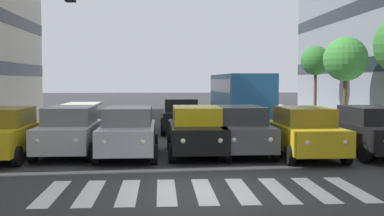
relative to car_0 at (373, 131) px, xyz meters
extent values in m
plane|color=#2D2D30|center=(6.40, 5.12, -0.89)|extent=(180.00, 180.00, 0.00)
cube|color=silver|center=(2.80, 5.12, -0.88)|extent=(0.45, 2.80, 0.01)
cube|color=silver|center=(3.70, 5.12, -0.88)|extent=(0.45, 2.80, 0.01)
cube|color=silver|center=(4.60, 5.12, -0.88)|extent=(0.45, 2.80, 0.01)
cube|color=silver|center=(5.50, 5.12, -0.88)|extent=(0.45, 2.80, 0.01)
cube|color=silver|center=(6.40, 5.12, -0.88)|extent=(0.45, 2.80, 0.01)
cube|color=silver|center=(7.30, 5.12, -0.88)|extent=(0.45, 2.80, 0.01)
cube|color=silver|center=(8.20, 5.12, -0.88)|extent=(0.45, 2.80, 0.01)
cube|color=silver|center=(9.10, 5.12, -0.88)|extent=(0.45, 2.80, 0.01)
cube|color=silver|center=(10.00, 5.12, -0.88)|extent=(0.45, 2.80, 0.01)
cube|color=black|center=(0.00, 0.05, -0.17)|extent=(1.80, 4.40, 0.80)
cube|color=black|center=(0.00, -0.15, 0.53)|extent=(1.58, 2.46, 0.60)
cylinder|color=black|center=(0.90, 1.50, -0.57)|extent=(0.22, 0.64, 0.64)
cylinder|color=black|center=(-0.90, -1.40, -0.57)|extent=(0.22, 0.64, 0.64)
cylinder|color=black|center=(0.90, -1.40, -0.57)|extent=(0.22, 0.64, 0.64)
cube|color=gold|center=(2.52, 0.31, -0.17)|extent=(1.80, 4.40, 0.80)
cube|color=olive|center=(2.52, 0.11, 0.53)|extent=(1.58, 2.46, 0.60)
cylinder|color=black|center=(1.62, 1.76, -0.57)|extent=(0.22, 0.64, 0.64)
cylinder|color=black|center=(3.42, 1.76, -0.57)|extent=(0.22, 0.64, 0.64)
cylinder|color=black|center=(1.62, -1.14, -0.57)|extent=(0.22, 0.64, 0.64)
cylinder|color=black|center=(3.42, -1.14, -0.57)|extent=(0.22, 0.64, 0.64)
sphere|color=white|center=(1.94, 2.46, -0.09)|extent=(0.18, 0.18, 0.18)
sphere|color=white|center=(3.09, 2.46, -0.09)|extent=(0.18, 0.18, 0.18)
cube|color=#474C51|center=(4.59, -0.50, -0.17)|extent=(1.80, 4.40, 0.80)
cube|color=#343639|center=(4.59, -0.70, 0.53)|extent=(1.58, 2.46, 0.60)
cylinder|color=black|center=(3.69, 0.95, -0.57)|extent=(0.22, 0.64, 0.64)
cylinder|color=black|center=(5.49, 0.95, -0.57)|extent=(0.22, 0.64, 0.64)
cylinder|color=black|center=(3.69, -1.95, -0.57)|extent=(0.22, 0.64, 0.64)
cylinder|color=black|center=(5.49, -1.95, -0.57)|extent=(0.22, 0.64, 0.64)
sphere|color=white|center=(4.02, 1.65, -0.09)|extent=(0.18, 0.18, 0.18)
sphere|color=white|center=(5.17, 1.65, -0.09)|extent=(0.18, 0.18, 0.18)
cube|color=black|center=(6.18, -0.37, -0.17)|extent=(1.80, 4.40, 0.80)
cube|color=yellow|center=(6.18, -0.57, 0.53)|extent=(1.58, 2.46, 0.60)
cylinder|color=black|center=(5.28, 1.08, -0.57)|extent=(0.22, 0.64, 0.64)
cylinder|color=black|center=(7.08, 1.08, -0.57)|extent=(0.22, 0.64, 0.64)
cylinder|color=black|center=(5.28, -1.83, -0.57)|extent=(0.22, 0.64, 0.64)
cylinder|color=black|center=(7.08, -1.83, -0.57)|extent=(0.22, 0.64, 0.64)
sphere|color=white|center=(5.60, 1.78, -0.09)|extent=(0.18, 0.18, 0.18)
sphere|color=white|center=(6.75, 1.78, -0.09)|extent=(0.18, 0.18, 0.18)
cube|color=#B2B7BC|center=(8.55, -0.15, -0.17)|extent=(1.80, 4.40, 0.80)
cube|color=slate|center=(8.55, -0.35, 0.53)|extent=(1.58, 2.46, 0.60)
cylinder|color=black|center=(7.65, 1.31, -0.57)|extent=(0.22, 0.64, 0.64)
cylinder|color=black|center=(9.45, 1.31, -0.57)|extent=(0.22, 0.64, 0.64)
cylinder|color=black|center=(7.65, -1.60, -0.57)|extent=(0.22, 0.64, 0.64)
cylinder|color=black|center=(9.45, -1.60, -0.57)|extent=(0.22, 0.64, 0.64)
sphere|color=white|center=(7.98, 2.00, -0.09)|extent=(0.18, 0.18, 0.18)
sphere|color=white|center=(9.13, 2.00, -0.09)|extent=(0.18, 0.18, 0.18)
cube|color=#B2B7BC|center=(10.61, -0.63, -0.17)|extent=(1.80, 4.40, 0.80)
cube|color=slate|center=(10.61, -0.83, 0.53)|extent=(1.58, 2.46, 0.60)
cylinder|color=black|center=(9.71, 0.82, -0.57)|extent=(0.22, 0.64, 0.64)
cylinder|color=black|center=(11.51, 0.82, -0.57)|extent=(0.22, 0.64, 0.64)
cylinder|color=black|center=(9.71, -2.08, -0.57)|extent=(0.22, 0.64, 0.64)
cylinder|color=black|center=(11.51, -2.08, -0.57)|extent=(0.22, 0.64, 0.64)
sphere|color=white|center=(10.04, 1.52, -0.09)|extent=(0.18, 0.18, 0.18)
sphere|color=white|center=(11.19, 1.52, -0.09)|extent=(0.18, 0.18, 0.18)
cube|color=gold|center=(12.73, 0.02, -0.17)|extent=(1.80, 4.40, 0.80)
cube|color=olive|center=(12.73, -0.18, 0.53)|extent=(1.58, 2.46, 0.60)
cylinder|color=black|center=(11.83, 1.47, -0.57)|extent=(0.22, 0.64, 0.64)
cylinder|color=black|center=(11.83, -1.43, -0.57)|extent=(0.22, 0.64, 0.64)
cube|color=black|center=(6.42, -7.95, -0.17)|extent=(1.80, 4.40, 0.80)
cube|color=black|center=(6.42, -8.15, 0.53)|extent=(1.58, 2.46, 0.60)
cylinder|color=black|center=(5.52, -6.50, -0.57)|extent=(0.22, 0.64, 0.64)
cylinder|color=black|center=(7.32, -6.50, -0.57)|extent=(0.22, 0.64, 0.64)
cylinder|color=black|center=(5.52, -9.40, -0.57)|extent=(0.22, 0.64, 0.64)
cylinder|color=black|center=(7.32, -9.40, -0.57)|extent=(0.22, 0.64, 0.64)
sphere|color=white|center=(5.84, -5.80, -0.09)|extent=(0.18, 0.18, 0.18)
sphere|color=white|center=(7.00, -5.80, -0.09)|extent=(0.18, 0.18, 0.18)
cube|color=#286BAD|center=(2.52, -13.82, 0.86)|extent=(2.50, 10.50, 2.50)
cube|color=black|center=(2.52, -13.82, 1.41)|extent=(2.52, 9.87, 0.80)
cylinder|color=black|center=(1.27, -10.14, -0.39)|extent=(0.28, 1.00, 1.00)
cylinder|color=black|center=(3.77, -10.14, -0.39)|extent=(0.28, 1.00, 1.00)
cylinder|color=black|center=(1.27, -16.97, -0.39)|extent=(0.28, 1.00, 1.00)
cylinder|color=black|center=(3.77, -16.97, -0.39)|extent=(0.28, 1.00, 1.00)
cylinder|color=#513823|center=(-2.78, -9.93, 0.73)|extent=(0.20, 0.20, 2.93)
sphere|color=#387F33|center=(-2.78, -9.93, 2.92)|extent=(2.44, 2.44, 2.44)
cylinder|color=#513823|center=(-2.76, -15.10, 0.86)|extent=(0.20, 0.20, 3.20)
sphere|color=#2D6B28|center=(-2.76, -15.10, 3.04)|extent=(1.93, 1.93, 1.93)
camera|label=1|loc=(7.43, 16.72, 1.78)|focal=46.02mm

